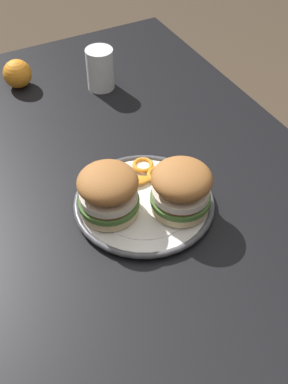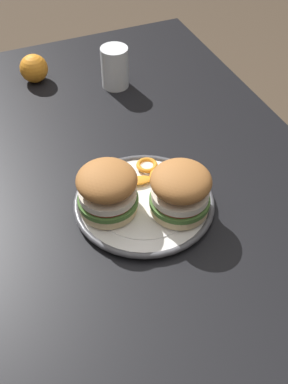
{
  "view_description": "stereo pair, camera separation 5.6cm",
  "coord_description": "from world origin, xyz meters",
  "px_view_note": "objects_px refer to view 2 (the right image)",
  "views": [
    {
      "loc": [
        0.61,
        -0.29,
        1.44
      ],
      "look_at": [
        0.02,
        0.01,
        0.78
      ],
      "focal_mm": 45.2,
      "sensor_mm": 36.0,
      "label": 1
    },
    {
      "loc": [
        0.63,
        -0.24,
        1.44
      ],
      "look_at": [
        0.02,
        0.01,
        0.78
      ],
      "focal_mm": 45.2,
      "sensor_mm": 36.0,
      "label": 2
    }
  ],
  "objects_px": {
    "dinner_plate": "(144,203)",
    "whole_orange": "(34,68)",
    "sandwich_half_left": "(180,190)",
    "sandwich_half_right": "(107,189)",
    "dining_table": "(135,231)",
    "drinking_glass": "(115,70)"
  },
  "relations": [
    {
      "from": "dining_table",
      "to": "sandwich_half_right",
      "type": "distance_m",
      "value": 0.18
    },
    {
      "from": "drinking_glass",
      "to": "whole_orange",
      "type": "bearing_deg",
      "value": -118.65
    },
    {
      "from": "dinner_plate",
      "to": "whole_orange",
      "type": "xyz_separation_m",
      "value": [
        -0.53,
        -0.09,
        0.03
      ]
    },
    {
      "from": "dining_table",
      "to": "drinking_glass",
      "type": "distance_m",
      "value": 0.45
    },
    {
      "from": "sandwich_half_left",
      "to": "whole_orange",
      "type": "height_order",
      "value": "sandwich_half_left"
    },
    {
      "from": "dinner_plate",
      "to": "drinking_glass",
      "type": "bearing_deg",
      "value": 166.99
    },
    {
      "from": "sandwich_half_left",
      "to": "whole_orange",
      "type": "distance_m",
      "value": 0.6
    },
    {
      "from": "dinner_plate",
      "to": "sandwich_half_right",
      "type": "height_order",
      "value": "sandwich_half_right"
    },
    {
      "from": "sandwich_half_right",
      "to": "whole_orange",
      "type": "relative_size",
      "value": 2.03
    },
    {
      "from": "sandwich_half_left",
      "to": "whole_orange",
      "type": "relative_size",
      "value": 2.04
    },
    {
      "from": "dinner_plate",
      "to": "sandwich_half_left",
      "type": "xyz_separation_m",
      "value": [
        0.05,
        0.05,
        0.06
      ]
    },
    {
      "from": "dinner_plate",
      "to": "sandwich_half_left",
      "type": "bearing_deg",
      "value": 48.28
    },
    {
      "from": "whole_orange",
      "to": "drinking_glass",
      "type": "bearing_deg",
      "value": 61.35
    },
    {
      "from": "dining_table",
      "to": "dinner_plate",
      "type": "height_order",
      "value": "dinner_plate"
    },
    {
      "from": "dinner_plate",
      "to": "whole_orange",
      "type": "bearing_deg",
      "value": -170.64
    },
    {
      "from": "dining_table",
      "to": "sandwich_half_left",
      "type": "xyz_separation_m",
      "value": [
        0.07,
        0.07,
        0.16
      ]
    },
    {
      "from": "dining_table",
      "to": "dinner_plate",
      "type": "distance_m",
      "value": 0.11
    },
    {
      "from": "dining_table",
      "to": "drinking_glass",
      "type": "height_order",
      "value": "drinking_glass"
    },
    {
      "from": "sandwich_half_left",
      "to": "whole_orange",
      "type": "xyz_separation_m",
      "value": [
        -0.58,
        -0.14,
        -0.03
      ]
    },
    {
      "from": "dining_table",
      "to": "dinner_plate",
      "type": "bearing_deg",
      "value": 27.57
    },
    {
      "from": "drinking_glass",
      "to": "whole_orange",
      "type": "height_order",
      "value": "drinking_glass"
    },
    {
      "from": "sandwich_half_left",
      "to": "sandwich_half_right",
      "type": "height_order",
      "value": "same"
    }
  ]
}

